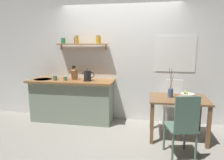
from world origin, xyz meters
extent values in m
plane|color=gray|center=(0.00, 0.00, 0.00)|extent=(14.00, 14.00, 0.00)
cube|color=white|center=(0.20, 0.65, 1.35)|extent=(6.80, 0.10, 2.70)
cube|color=white|center=(1.16, 0.59, 1.47)|extent=(0.80, 0.01, 0.73)
cube|color=silver|center=(1.16, 0.60, 1.47)|extent=(0.74, 0.01, 0.67)
cube|color=gray|center=(-1.00, 0.32, 0.44)|extent=(1.74, 0.52, 0.87)
cube|color=brown|center=(-1.00, 0.30, 0.89)|extent=(1.83, 0.63, 0.04)
cylinder|color=#B7BABF|center=(-1.64, 0.28, 0.91)|extent=(0.38, 0.38, 0.01)
cube|color=#9E6B3D|center=(-0.80, 0.49, 1.67)|extent=(1.11, 0.18, 0.02)
cube|color=#99754C|center=(-1.31, 0.57, 1.61)|extent=(0.02, 0.06, 0.12)
cube|color=#99754C|center=(-0.29, 0.57, 1.61)|extent=(0.02, 0.06, 0.12)
cylinder|color=#388E56|center=(-1.22, 0.49, 1.74)|extent=(0.10, 0.10, 0.12)
cylinder|color=silver|center=(-1.22, 0.49, 1.80)|extent=(0.10, 0.10, 0.01)
cylinder|color=#7F5689|center=(-0.94, 0.49, 1.75)|extent=(0.07, 0.07, 0.13)
cylinder|color=silver|center=(-0.94, 0.49, 1.82)|extent=(0.08, 0.08, 0.01)
cylinder|color=gold|center=(-0.92, 0.49, 1.76)|extent=(0.09, 0.09, 0.16)
cylinder|color=silver|center=(-0.92, 0.49, 1.85)|extent=(0.09, 0.09, 0.01)
cylinder|color=gold|center=(-0.45, 0.49, 1.77)|extent=(0.08, 0.08, 0.17)
cylinder|color=silver|center=(-0.45, 0.49, 1.86)|extent=(0.09, 0.09, 0.01)
cylinder|color=gold|center=(-0.43, 0.49, 1.75)|extent=(0.09, 0.09, 0.15)
cylinder|color=silver|center=(-0.43, 0.49, 1.83)|extent=(0.09, 0.09, 0.01)
cube|color=brown|center=(1.16, -0.15, 0.72)|extent=(0.99, 0.73, 0.03)
cube|color=brown|center=(0.71, -0.47, 0.35)|extent=(0.06, 0.06, 0.71)
cube|color=brown|center=(1.61, -0.47, 0.35)|extent=(0.06, 0.06, 0.71)
cube|color=brown|center=(0.71, 0.16, 0.35)|extent=(0.06, 0.06, 0.71)
cube|color=brown|center=(1.61, 0.16, 0.35)|extent=(0.06, 0.06, 0.71)
cube|color=#4C6B5B|center=(1.11, -0.79, 0.46)|extent=(0.49, 0.52, 0.03)
cube|color=#4C6B5B|center=(1.16, -0.99, 0.73)|extent=(0.34, 0.11, 0.51)
cylinder|color=#4C6B5B|center=(1.23, -0.56, 0.22)|extent=(0.03, 0.03, 0.45)
cylinder|color=#4C6B5B|center=(0.90, -0.65, 0.22)|extent=(0.03, 0.03, 0.45)
cylinder|color=#4C6B5B|center=(1.32, -0.93, 0.22)|extent=(0.03, 0.03, 0.45)
cylinder|color=#4C6B5B|center=(1.00, -1.01, 0.22)|extent=(0.03, 0.03, 0.45)
cube|color=white|center=(1.14, 0.34, 0.46)|extent=(0.43, 0.44, 0.03)
cube|color=white|center=(1.16, 0.52, 0.71)|extent=(0.34, 0.07, 0.47)
cylinder|color=white|center=(0.96, 0.19, 0.22)|extent=(0.03, 0.03, 0.45)
cylinder|color=white|center=(1.28, 0.15, 0.22)|extent=(0.03, 0.03, 0.45)
cylinder|color=white|center=(1.00, 0.53, 0.22)|extent=(0.03, 0.03, 0.45)
cylinder|color=white|center=(1.32, 0.49, 0.22)|extent=(0.03, 0.03, 0.45)
cylinder|color=silver|center=(1.32, -0.09, 0.75)|extent=(0.11, 0.11, 0.01)
cylinder|color=silver|center=(1.32, -0.09, 0.78)|extent=(0.24, 0.24, 0.06)
ellipsoid|color=yellow|center=(1.29, -0.09, 0.83)|extent=(0.09, 0.14, 0.04)
sphere|color=#8EA84C|center=(1.27, -0.11, 0.83)|extent=(0.06, 0.06, 0.06)
cylinder|color=#475675|center=(1.02, -0.12, 0.82)|extent=(0.09, 0.09, 0.15)
cylinder|color=brown|center=(1.01, -0.11, 1.08)|extent=(0.08, 0.03, 0.37)
cylinder|color=brown|center=(1.02, -0.12, 1.07)|extent=(0.02, 0.02, 0.36)
cylinder|color=brown|center=(1.03, -0.11, 1.01)|extent=(0.06, 0.01, 0.24)
cylinder|color=black|center=(-0.62, 0.25, 0.92)|extent=(0.18, 0.18, 0.02)
cylinder|color=#232326|center=(-0.62, 0.25, 1.03)|extent=(0.15, 0.15, 0.20)
sphere|color=black|center=(-0.62, 0.25, 1.15)|extent=(0.02, 0.02, 0.02)
cone|color=#232326|center=(-0.71, 0.25, 1.07)|extent=(0.04, 0.04, 0.04)
torus|color=black|center=(-0.53, 0.25, 1.04)|extent=(0.13, 0.02, 0.13)
cube|color=#9E6B3D|center=(-0.94, 0.35, 1.03)|extent=(0.10, 0.16, 0.23)
cylinder|color=black|center=(-0.97, 0.32, 1.18)|extent=(0.02, 0.03, 0.08)
cylinder|color=black|center=(-0.94, 0.32, 1.18)|extent=(0.02, 0.03, 0.08)
cylinder|color=black|center=(-0.91, 0.32, 1.18)|extent=(0.02, 0.03, 0.08)
cylinder|color=slate|center=(-1.32, 0.21, 0.96)|extent=(0.09, 0.09, 0.10)
torus|color=slate|center=(-1.27, 0.21, 0.97)|extent=(0.07, 0.01, 0.07)
cylinder|color=slate|center=(-1.10, 0.22, 0.96)|extent=(0.08, 0.08, 0.09)
torus|color=slate|center=(-1.06, 0.22, 0.96)|extent=(0.06, 0.01, 0.06)
camera|label=1|loc=(0.63, -3.79, 1.68)|focal=32.88mm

